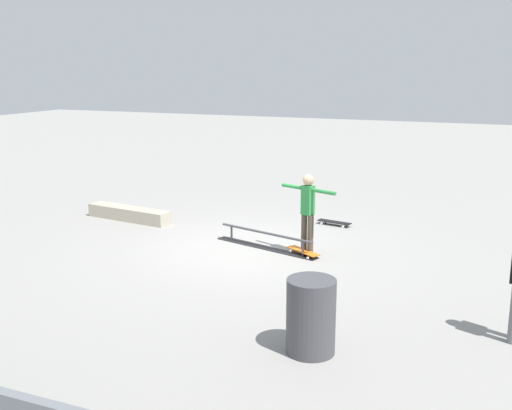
# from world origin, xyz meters

# --- Properties ---
(ground_plane) EXTENTS (60.00, 60.00, 0.00)m
(ground_plane) POSITION_xyz_m (0.00, 0.00, 0.00)
(ground_plane) COLOR gray
(grind_rail) EXTENTS (2.39, 0.88, 0.34)m
(grind_rail) POSITION_xyz_m (-0.32, -0.22, 0.15)
(grind_rail) COLOR black
(grind_rail) RESTS_ON ground_plane
(skate_ledge) EXTENTS (2.28, 0.71, 0.30)m
(skate_ledge) POSITION_xyz_m (3.53, -1.09, 0.15)
(skate_ledge) COLOR #B2A893
(skate_ledge) RESTS_ON ground_plane
(skater_main) EXTENTS (1.22, 0.51, 1.58)m
(skater_main) POSITION_xyz_m (-1.22, -0.16, 0.92)
(skater_main) COLOR brown
(skater_main) RESTS_ON ground_plane
(skateboard_main) EXTENTS (0.78, 0.60, 0.09)m
(skateboard_main) POSITION_xyz_m (-1.17, -0.08, 0.07)
(skateboard_main) COLOR orange
(skateboard_main) RESTS_ON ground_plane
(loose_skateboard_black) EXTENTS (0.82, 0.37, 0.09)m
(loose_skateboard_black) POSITION_xyz_m (-1.11, -2.50, 0.07)
(loose_skateboard_black) COLOR black
(loose_skateboard_black) RESTS_ON ground_plane
(trash_bin) EXTENTS (0.63, 0.63, 0.98)m
(trash_bin) POSITION_xyz_m (-2.56, 3.79, 0.49)
(trash_bin) COLOR #47474C
(trash_bin) RESTS_ON ground_plane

